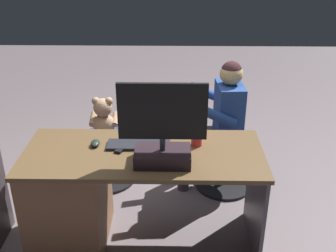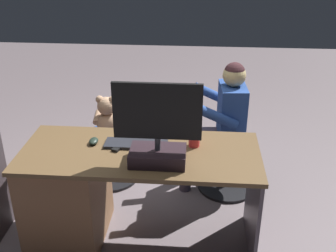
{
  "view_description": "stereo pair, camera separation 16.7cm",
  "coord_description": "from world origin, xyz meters",
  "px_view_note": "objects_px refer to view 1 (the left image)",
  "views": [
    {
      "loc": [
        -0.2,
        2.67,
        2.06
      ],
      "look_at": [
        -0.16,
        -0.05,
        0.73
      ],
      "focal_mm": 44.24,
      "sensor_mm": 36.0,
      "label": 1
    },
    {
      "loc": [
        -0.37,
        2.66,
        2.06
      ],
      "look_at": [
        -0.16,
        -0.05,
        0.73
      ],
      "focal_mm": 44.24,
      "sensor_mm": 36.0,
      "label": 2
    }
  ],
  "objects_px": {
    "office_chair_teddy": "(106,155)",
    "visitor_chair": "(225,159)",
    "computer_mouse": "(95,143)",
    "person": "(218,117)",
    "cup": "(197,138)",
    "monitor": "(163,137)",
    "teddy_bear": "(104,118)",
    "desk": "(85,193)",
    "keyboard": "(139,145)",
    "tv_remote": "(123,147)"
  },
  "relations": [
    {
      "from": "computer_mouse",
      "to": "person",
      "type": "relative_size",
      "value": 0.09
    },
    {
      "from": "office_chair_teddy",
      "to": "teddy_bear",
      "type": "xyz_separation_m",
      "value": [
        -0.0,
        -0.01,
        0.34
      ]
    },
    {
      "from": "office_chair_teddy",
      "to": "visitor_chair",
      "type": "height_order",
      "value": "same"
    },
    {
      "from": "monitor",
      "to": "computer_mouse",
      "type": "bearing_deg",
      "value": -24.41
    },
    {
      "from": "desk",
      "to": "visitor_chair",
      "type": "relative_size",
      "value": 3.18
    },
    {
      "from": "tv_remote",
      "to": "computer_mouse",
      "type": "bearing_deg",
      "value": 9.19
    },
    {
      "from": "desk",
      "to": "person",
      "type": "relative_size",
      "value": 1.4
    },
    {
      "from": "person",
      "to": "desk",
      "type": "bearing_deg",
      "value": 36.03
    },
    {
      "from": "monitor",
      "to": "tv_remote",
      "type": "height_order",
      "value": "monitor"
    },
    {
      "from": "desk",
      "to": "monitor",
      "type": "height_order",
      "value": "monitor"
    },
    {
      "from": "monitor",
      "to": "tv_remote",
      "type": "distance_m",
      "value": 0.36
    },
    {
      "from": "computer_mouse",
      "to": "cup",
      "type": "distance_m",
      "value": 0.68
    },
    {
      "from": "teddy_bear",
      "to": "monitor",
      "type": "bearing_deg",
      "value": 119.87
    },
    {
      "from": "monitor",
      "to": "person",
      "type": "xyz_separation_m",
      "value": [
        -0.43,
        -0.83,
        -0.24
      ]
    },
    {
      "from": "monitor",
      "to": "computer_mouse",
      "type": "height_order",
      "value": "monitor"
    },
    {
      "from": "tv_remote",
      "to": "teddy_bear",
      "type": "height_order",
      "value": "teddy_bear"
    },
    {
      "from": "person",
      "to": "keyboard",
      "type": "bearing_deg",
      "value": 46.66
    },
    {
      "from": "office_chair_teddy",
      "to": "visitor_chair",
      "type": "xyz_separation_m",
      "value": [
        -1.03,
        0.07,
        0.0
      ]
    },
    {
      "from": "monitor",
      "to": "teddy_bear",
      "type": "bearing_deg",
      "value": -60.13
    },
    {
      "from": "keyboard",
      "to": "person",
      "type": "relative_size",
      "value": 0.37
    },
    {
      "from": "computer_mouse",
      "to": "person",
      "type": "xyz_separation_m",
      "value": [
        -0.88,
        -0.62,
        -0.08
      ]
    },
    {
      "from": "tv_remote",
      "to": "person",
      "type": "bearing_deg",
      "value": -115.6
    },
    {
      "from": "cup",
      "to": "tv_remote",
      "type": "xyz_separation_m",
      "value": [
        0.49,
        0.06,
        -0.04
      ]
    },
    {
      "from": "desk",
      "to": "computer_mouse",
      "type": "distance_m",
      "value": 0.37
    },
    {
      "from": "cup",
      "to": "teddy_bear",
      "type": "distance_m",
      "value": 1.02
    },
    {
      "from": "desk",
      "to": "keyboard",
      "type": "bearing_deg",
      "value": -168.53
    },
    {
      "from": "tv_remote",
      "to": "visitor_chair",
      "type": "distance_m",
      "value": 1.12
    },
    {
      "from": "teddy_bear",
      "to": "keyboard",
      "type": "bearing_deg",
      "value": 116.69
    },
    {
      "from": "desk",
      "to": "visitor_chair",
      "type": "xyz_separation_m",
      "value": [
        -1.05,
        -0.7,
        -0.13
      ]
    },
    {
      "from": "monitor",
      "to": "cup",
      "type": "height_order",
      "value": "monitor"
    },
    {
      "from": "cup",
      "to": "visitor_chair",
      "type": "relative_size",
      "value": 0.21
    },
    {
      "from": "computer_mouse",
      "to": "teddy_bear",
      "type": "xyz_separation_m",
      "value": [
        0.06,
        -0.7,
        -0.14
      ]
    },
    {
      "from": "cup",
      "to": "person",
      "type": "distance_m",
      "value": 0.65
    },
    {
      "from": "person",
      "to": "tv_remote",
      "type": "bearing_deg",
      "value": 43.57
    },
    {
      "from": "monitor",
      "to": "keyboard",
      "type": "bearing_deg",
      "value": -50.61
    },
    {
      "from": "monitor",
      "to": "keyboard",
      "type": "relative_size",
      "value": 1.27
    },
    {
      "from": "desk",
      "to": "monitor",
      "type": "bearing_deg",
      "value": 166.81
    },
    {
      "from": "keyboard",
      "to": "tv_remote",
      "type": "bearing_deg",
      "value": 18.28
    },
    {
      "from": "desk",
      "to": "keyboard",
      "type": "distance_m",
      "value": 0.51
    },
    {
      "from": "visitor_chair",
      "to": "cup",
      "type": "bearing_deg",
      "value": 64.43
    },
    {
      "from": "monitor",
      "to": "person",
      "type": "distance_m",
      "value": 0.97
    },
    {
      "from": "cup",
      "to": "person",
      "type": "relative_size",
      "value": 0.09
    },
    {
      "from": "keyboard",
      "to": "visitor_chair",
      "type": "distance_m",
      "value": 1.03
    },
    {
      "from": "monitor",
      "to": "tv_remote",
      "type": "relative_size",
      "value": 3.55
    },
    {
      "from": "computer_mouse",
      "to": "person",
      "type": "height_order",
      "value": "person"
    },
    {
      "from": "computer_mouse",
      "to": "cup",
      "type": "relative_size",
      "value": 0.93
    },
    {
      "from": "desk",
      "to": "teddy_bear",
      "type": "xyz_separation_m",
      "value": [
        -0.02,
        -0.78,
        0.21
      ]
    },
    {
      "from": "computer_mouse",
      "to": "cup",
      "type": "height_order",
      "value": "cup"
    },
    {
      "from": "cup",
      "to": "tv_remote",
      "type": "relative_size",
      "value": 0.69
    },
    {
      "from": "computer_mouse",
      "to": "office_chair_teddy",
      "type": "distance_m",
      "value": 0.84
    }
  ]
}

